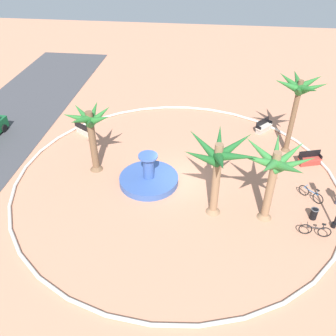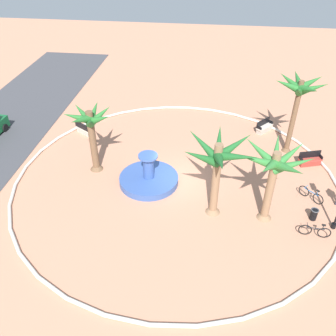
{
  "view_description": "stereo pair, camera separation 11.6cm",
  "coord_description": "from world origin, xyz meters",
  "px_view_note": "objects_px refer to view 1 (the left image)",
  "views": [
    {
      "loc": [
        -18.97,
        -1.77,
        14.7
      ],
      "look_at": [
        -0.17,
        0.52,
        1.0
      ],
      "focal_mm": 38.43,
      "sensor_mm": 36.0,
      "label": 1
    },
    {
      "loc": [
        -18.95,
        -1.88,
        14.7
      ],
      "look_at": [
        -0.17,
        0.52,
        1.0
      ],
      "focal_mm": 38.43,
      "sensor_mm": 36.0,
      "label": 2
    }
  ],
  "objects_px": {
    "palm_tree_near_fountain": "(90,126)",
    "bicycle_red_frame": "(311,194)",
    "palm_tree_by_curb": "(275,168)",
    "trash_bin": "(314,213)",
    "bicycle_by_lamppost": "(315,230)",
    "bench_north": "(263,127)",
    "palm_tree_mid_plaza": "(299,93)",
    "palm_tree_far_side": "(218,161)",
    "bench_east": "(84,130)",
    "fountain": "(149,179)",
    "bench_west": "(309,160)"
  },
  "relations": [
    {
      "from": "bicycle_by_lamppost",
      "to": "palm_tree_by_curb",
      "type": "bearing_deg",
      "value": 66.12
    },
    {
      "from": "palm_tree_near_fountain",
      "to": "palm_tree_mid_plaza",
      "type": "bearing_deg",
      "value": -73.02
    },
    {
      "from": "bicycle_red_frame",
      "to": "palm_tree_far_side",
      "type": "bearing_deg",
      "value": 107.33
    },
    {
      "from": "palm_tree_mid_plaza",
      "to": "bench_west",
      "type": "relative_size",
      "value": 3.44
    },
    {
      "from": "bicycle_red_frame",
      "to": "palm_tree_near_fountain",
      "type": "bearing_deg",
      "value": 84.16
    },
    {
      "from": "palm_tree_near_fountain",
      "to": "palm_tree_by_curb",
      "type": "relative_size",
      "value": 0.97
    },
    {
      "from": "fountain",
      "to": "bicycle_by_lamppost",
      "type": "height_order",
      "value": "fountain"
    },
    {
      "from": "trash_bin",
      "to": "bench_north",
      "type": "bearing_deg",
      "value": 11.02
    },
    {
      "from": "bench_east",
      "to": "bicycle_by_lamppost",
      "type": "bearing_deg",
      "value": -119.84
    },
    {
      "from": "bench_north",
      "to": "bench_east",
      "type": "bearing_deg",
      "value": 98.7
    },
    {
      "from": "fountain",
      "to": "trash_bin",
      "type": "bearing_deg",
      "value": -102.31
    },
    {
      "from": "bicycle_red_frame",
      "to": "bicycle_by_lamppost",
      "type": "xyz_separation_m",
      "value": [
        -3.15,
        0.39,
        0.0
      ]
    },
    {
      "from": "bicycle_by_lamppost",
      "to": "palm_tree_far_side",
      "type": "bearing_deg",
      "value": 76.84
    },
    {
      "from": "trash_bin",
      "to": "bicycle_red_frame",
      "type": "xyz_separation_m",
      "value": [
        1.77,
        -0.18,
        -0.0
      ]
    },
    {
      "from": "bench_north",
      "to": "bench_west",
      "type": "bearing_deg",
      "value": -147.5
    },
    {
      "from": "fountain",
      "to": "palm_tree_by_curb",
      "type": "xyz_separation_m",
      "value": [
        -2.44,
        -7.26,
        3.29
      ]
    },
    {
      "from": "bicycle_red_frame",
      "to": "bicycle_by_lamppost",
      "type": "height_order",
      "value": "same"
    },
    {
      "from": "palm_tree_mid_plaza",
      "to": "bench_north",
      "type": "distance_m",
      "value": 5.24
    },
    {
      "from": "palm_tree_near_fountain",
      "to": "palm_tree_far_side",
      "type": "distance_m",
      "value": 8.8
    },
    {
      "from": "bench_west",
      "to": "palm_tree_far_side",
      "type": "bearing_deg",
      "value": 130.96
    },
    {
      "from": "fountain",
      "to": "bicycle_red_frame",
      "type": "xyz_separation_m",
      "value": [
        -0.42,
        -10.23,
        0.07
      ]
    },
    {
      "from": "fountain",
      "to": "palm_tree_near_fountain",
      "type": "xyz_separation_m",
      "value": [
        1.02,
        3.87,
        3.09
      ]
    },
    {
      "from": "bicycle_by_lamppost",
      "to": "bench_north",
      "type": "bearing_deg",
      "value": 8.65
    },
    {
      "from": "fountain",
      "to": "palm_tree_near_fountain",
      "type": "height_order",
      "value": "palm_tree_near_fountain"
    },
    {
      "from": "bench_west",
      "to": "bench_north",
      "type": "relative_size",
      "value": 1.1
    },
    {
      "from": "bench_east",
      "to": "trash_bin",
      "type": "relative_size",
      "value": 2.21
    },
    {
      "from": "bench_north",
      "to": "palm_tree_mid_plaza",
      "type": "bearing_deg",
      "value": -152.07
    },
    {
      "from": "bench_east",
      "to": "palm_tree_far_side",
      "type": "bearing_deg",
      "value": -127.0
    },
    {
      "from": "palm_tree_far_side",
      "to": "bicycle_red_frame",
      "type": "distance_m",
      "value": 7.04
    },
    {
      "from": "bench_east",
      "to": "bench_north",
      "type": "height_order",
      "value": "same"
    },
    {
      "from": "palm_tree_mid_plaza",
      "to": "bench_north",
      "type": "xyz_separation_m",
      "value": [
        2.7,
        1.43,
        -4.25
      ]
    },
    {
      "from": "palm_tree_by_curb",
      "to": "palm_tree_far_side",
      "type": "distance_m",
      "value": 2.98
    },
    {
      "from": "palm_tree_near_fountain",
      "to": "bench_north",
      "type": "distance_m",
      "value": 14.1
    },
    {
      "from": "palm_tree_by_curb",
      "to": "trash_bin",
      "type": "distance_m",
      "value": 4.26
    },
    {
      "from": "palm_tree_mid_plaza",
      "to": "palm_tree_far_side",
      "type": "height_order",
      "value": "palm_tree_mid_plaza"
    },
    {
      "from": "bench_west",
      "to": "bench_east",
      "type": "bearing_deg",
      "value": 82.76
    },
    {
      "from": "bench_west",
      "to": "bicycle_red_frame",
      "type": "relative_size",
      "value": 1.31
    },
    {
      "from": "palm_tree_near_fountain",
      "to": "bicycle_red_frame",
      "type": "distance_m",
      "value": 14.48
    },
    {
      "from": "fountain",
      "to": "bench_north",
      "type": "distance_m",
      "value": 11.25
    },
    {
      "from": "palm_tree_mid_plaza",
      "to": "trash_bin",
      "type": "relative_size",
      "value": 7.91
    },
    {
      "from": "fountain",
      "to": "palm_tree_near_fountain",
      "type": "relative_size",
      "value": 0.83
    },
    {
      "from": "fountain",
      "to": "bench_east",
      "type": "distance_m",
      "value": 8.36
    },
    {
      "from": "bench_east",
      "to": "bench_west",
      "type": "height_order",
      "value": "same"
    },
    {
      "from": "trash_bin",
      "to": "bicycle_by_lamppost",
      "type": "distance_m",
      "value": 1.4
    },
    {
      "from": "bench_east",
      "to": "bicycle_red_frame",
      "type": "bearing_deg",
      "value": -110.2
    },
    {
      "from": "bench_north",
      "to": "bicycle_red_frame",
      "type": "xyz_separation_m",
      "value": [
        -8.23,
        -2.12,
        0.04
      ]
    },
    {
      "from": "bench_west",
      "to": "bicycle_by_lamppost",
      "type": "distance_m",
      "value": 7.1
    },
    {
      "from": "bench_north",
      "to": "bicycle_red_frame",
      "type": "relative_size",
      "value": 1.2
    },
    {
      "from": "trash_bin",
      "to": "bicycle_red_frame",
      "type": "bearing_deg",
      "value": -5.66
    },
    {
      "from": "bench_north",
      "to": "bicycle_by_lamppost",
      "type": "distance_m",
      "value": 11.51
    }
  ]
}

